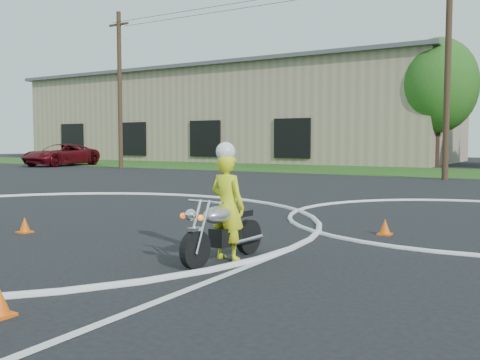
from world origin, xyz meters
The scene contains 8 objects.
grass_strip centered at (0.00, 27.00, 0.01)m, with size 120.00×10.00×0.02m, color #1E4714.
course_markings centered at (2.17, 4.35, 0.01)m, with size 19.05×19.05×0.12m.
primary_motorcycle centered at (5.51, 1.81, 0.45)m, with size 0.62×1.76×0.93m.
rider_primary_grp centered at (5.51, 1.94, 0.83)m, with size 0.60×0.42×1.72m.
pickup_grp centered at (-21.40, 21.55, 0.79)m, with size 2.88×5.82×1.59m.
traffic_cones centered at (4.15, 3.22, 0.14)m, with size 19.40×11.29×0.30m.
warehouse centered at (-18.00, 39.99, 4.16)m, with size 41.00×17.00×8.30m.
utility_poles centered at (5.00, 21.00, 5.20)m, with size 41.60×1.12×10.00m.
Camera 1 is at (9.69, -4.54, 1.72)m, focal length 40.00 mm.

